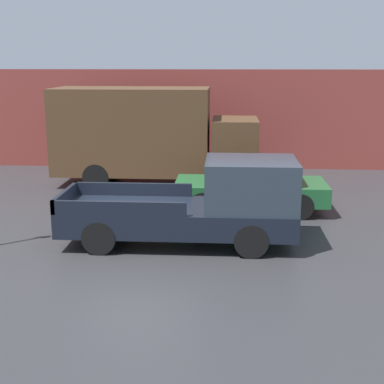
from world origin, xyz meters
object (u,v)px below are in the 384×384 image
newspaper_box (248,157)px  pickup_truck (203,205)px  car (252,185)px  delivery_truck (148,134)px

newspaper_box → pickup_truck: bearing=-98.9°
pickup_truck → newspaper_box: bearing=81.1°
car → pickup_truck: bearing=-113.1°
car → delivery_truck: 5.06m
car → newspaper_box: (0.14, 6.21, -0.25)m
pickup_truck → delivery_truck: size_ratio=0.78×
car → newspaper_box: car is taller
delivery_truck → newspaper_box: 4.84m
pickup_truck → newspaper_box: (1.46, 9.29, -0.45)m
car → newspaper_box: 6.21m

